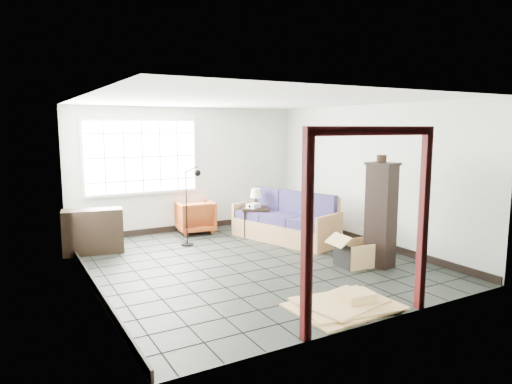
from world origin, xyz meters
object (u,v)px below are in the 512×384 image
futon_sofa (287,223)px  armchair (195,215)px  tall_shelf (381,214)px  side_table (255,212)px

futon_sofa → armchair: bearing=115.1°
futon_sofa → tall_shelf: bearing=-98.1°
side_table → armchair: bearing=139.8°
side_table → tall_shelf: tall_shelf is taller
armchair → futon_sofa: bearing=138.7°
armchair → tall_shelf: bearing=121.2°
side_table → tall_shelf: 2.89m
futon_sofa → armchair: (-1.32, 1.46, 0.03)m
futon_sofa → tall_shelf: (0.34, -2.15, 0.50)m
side_table → tall_shelf: size_ratio=0.43×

